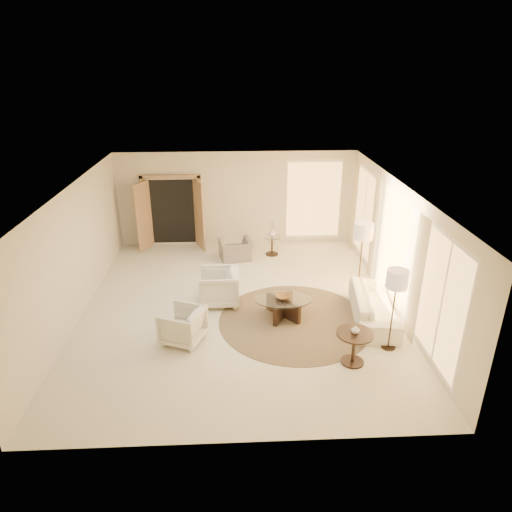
{
  "coord_description": "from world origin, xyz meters",
  "views": [
    {
      "loc": [
        -0.06,
        -9.1,
        5.21
      ],
      "look_at": [
        0.4,
        0.4,
        1.1
      ],
      "focal_mm": 32.0,
      "sensor_mm": 36.0,
      "label": 1
    }
  ],
  "objects_px": {
    "coffee_table": "(283,305)",
    "accent_chair": "(236,247)",
    "end_table": "(354,342)",
    "floor_lamp_near": "(363,234)",
    "armchair_right": "(182,324)",
    "end_vase": "(355,330)",
    "bowl": "(283,297)",
    "side_table": "(272,244)",
    "armchair_left": "(219,285)",
    "sofa": "(374,306)",
    "side_vase": "(272,233)",
    "floor_lamp_far": "(397,283)"
  },
  "relations": [
    {
      "from": "sofa",
      "to": "coffee_table",
      "type": "height_order",
      "value": "sofa"
    },
    {
      "from": "end_table",
      "to": "side_table",
      "type": "distance_m",
      "value": 5.31
    },
    {
      "from": "end_table",
      "to": "floor_lamp_far",
      "type": "height_order",
      "value": "floor_lamp_far"
    },
    {
      "from": "armchair_left",
      "to": "end_table",
      "type": "distance_m",
      "value": 3.5
    },
    {
      "from": "armchair_left",
      "to": "bowl",
      "type": "bearing_deg",
      "value": 62.74
    },
    {
      "from": "armchair_left",
      "to": "side_vase",
      "type": "distance_m",
      "value": 3.15
    },
    {
      "from": "bowl",
      "to": "sofa",
      "type": "bearing_deg",
      "value": -5.17
    },
    {
      "from": "coffee_table",
      "to": "side_vase",
      "type": "relative_size",
      "value": 6.19
    },
    {
      "from": "armchair_right",
      "to": "side_table",
      "type": "distance_m",
      "value": 4.82
    },
    {
      "from": "coffee_table",
      "to": "accent_chair",
      "type": "bearing_deg",
      "value": 107.59
    },
    {
      "from": "end_table",
      "to": "floor_lamp_near",
      "type": "distance_m",
      "value": 2.95
    },
    {
      "from": "sofa",
      "to": "bowl",
      "type": "bearing_deg",
      "value": 92.54
    },
    {
      "from": "coffee_table",
      "to": "bowl",
      "type": "bearing_deg",
      "value": 153.43
    },
    {
      "from": "sofa",
      "to": "side_table",
      "type": "height_order",
      "value": "sofa"
    },
    {
      "from": "floor_lamp_far",
      "to": "accent_chair",
      "type": "bearing_deg",
      "value": 123.59
    },
    {
      "from": "coffee_table",
      "to": "end_table",
      "type": "bearing_deg",
      "value": -56.61
    },
    {
      "from": "armchair_left",
      "to": "armchair_right",
      "type": "relative_size",
      "value": 1.15
    },
    {
      "from": "armchair_left",
      "to": "sofa",
      "type": "bearing_deg",
      "value": 74.6
    },
    {
      "from": "armchair_left",
      "to": "armchair_right",
      "type": "distance_m",
      "value": 1.68
    },
    {
      "from": "armchair_left",
      "to": "side_table",
      "type": "bearing_deg",
      "value": 151.84
    },
    {
      "from": "bowl",
      "to": "end_vase",
      "type": "height_order",
      "value": "end_vase"
    },
    {
      "from": "accent_chair",
      "to": "floor_lamp_near",
      "type": "distance_m",
      "value": 3.87
    },
    {
      "from": "side_vase",
      "to": "floor_lamp_far",
      "type": "bearing_deg",
      "value": -68.09
    },
    {
      "from": "bowl",
      "to": "side_vase",
      "type": "distance_m",
      "value": 3.49
    },
    {
      "from": "armchair_left",
      "to": "accent_chair",
      "type": "distance_m",
      "value": 2.52
    },
    {
      "from": "sofa",
      "to": "armchair_left",
      "type": "xyz_separation_m",
      "value": [
        -3.36,
        0.88,
        0.13
      ]
    },
    {
      "from": "side_table",
      "to": "end_vase",
      "type": "height_order",
      "value": "end_vase"
    },
    {
      "from": "floor_lamp_far",
      "to": "side_vase",
      "type": "height_order",
      "value": "floor_lamp_far"
    },
    {
      "from": "end_table",
      "to": "side_vase",
      "type": "distance_m",
      "value": 5.31
    },
    {
      "from": "floor_lamp_near",
      "to": "bowl",
      "type": "height_order",
      "value": "floor_lamp_near"
    },
    {
      "from": "side_vase",
      "to": "armchair_right",
      "type": "bearing_deg",
      "value": -116.28
    },
    {
      "from": "end_table",
      "to": "side_vase",
      "type": "height_order",
      "value": "side_vase"
    },
    {
      "from": "floor_lamp_far",
      "to": "bowl",
      "type": "relative_size",
      "value": 4.97
    },
    {
      "from": "armchair_left",
      "to": "accent_chair",
      "type": "height_order",
      "value": "armchair_left"
    },
    {
      "from": "sofa",
      "to": "floor_lamp_far",
      "type": "height_order",
      "value": "floor_lamp_far"
    },
    {
      "from": "floor_lamp_near",
      "to": "accent_chair",
      "type": "bearing_deg",
      "value": 141.91
    },
    {
      "from": "floor_lamp_near",
      "to": "side_vase",
      "type": "relative_size",
      "value": 8.09
    },
    {
      "from": "end_table",
      "to": "floor_lamp_near",
      "type": "xyz_separation_m",
      "value": [
        0.77,
        2.63,
        1.11
      ]
    },
    {
      "from": "coffee_table",
      "to": "end_table",
      "type": "xyz_separation_m",
      "value": [
        1.12,
        -1.71,
        0.15
      ]
    },
    {
      "from": "armchair_left",
      "to": "floor_lamp_near",
      "type": "bearing_deg",
      "value": 93.04
    },
    {
      "from": "end_table",
      "to": "end_vase",
      "type": "relative_size",
      "value": 4.35
    },
    {
      "from": "accent_chair",
      "to": "end_vase",
      "type": "relative_size",
      "value": 5.55
    },
    {
      "from": "sofa",
      "to": "armchair_right",
      "type": "height_order",
      "value": "armchair_right"
    },
    {
      "from": "accent_chair",
      "to": "floor_lamp_far",
      "type": "xyz_separation_m",
      "value": [
        2.96,
        -4.46,
        1.04
      ]
    },
    {
      "from": "bowl",
      "to": "coffee_table",
      "type": "bearing_deg",
      "value": -26.57
    },
    {
      "from": "floor_lamp_far",
      "to": "floor_lamp_near",
      "type": "bearing_deg",
      "value": 91.45
    },
    {
      "from": "sofa",
      "to": "armchair_left",
      "type": "relative_size",
      "value": 2.4
    },
    {
      "from": "armchair_right",
      "to": "coffee_table",
      "type": "height_order",
      "value": "armchair_right"
    },
    {
      "from": "armchair_right",
      "to": "end_vase",
      "type": "bearing_deg",
      "value": 96.96
    },
    {
      "from": "armchair_right",
      "to": "side_vase",
      "type": "xyz_separation_m",
      "value": [
        2.13,
        4.32,
        0.28
      ]
    }
  ]
}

